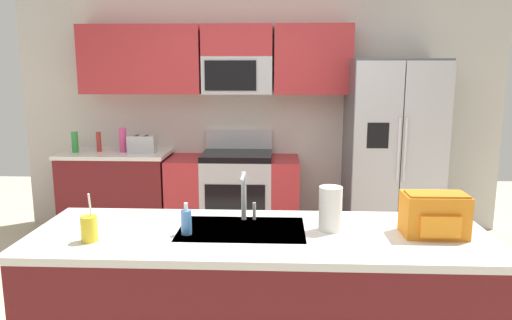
# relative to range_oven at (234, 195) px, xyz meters

# --- Properties ---
(kitchen_wall_unit) EXTENTS (5.20, 0.43, 2.60)m
(kitchen_wall_unit) POSITION_rel_range_oven_xyz_m (0.11, 0.28, 1.03)
(kitchen_wall_unit) COLOR beige
(kitchen_wall_unit) RESTS_ON ground
(back_counter) EXTENTS (1.12, 0.63, 0.90)m
(back_counter) POSITION_rel_range_oven_xyz_m (-1.25, -0.00, 0.01)
(back_counter) COLOR maroon
(back_counter) RESTS_ON ground
(range_oven) EXTENTS (1.36, 0.61, 1.10)m
(range_oven) POSITION_rel_range_oven_xyz_m (0.00, 0.00, 0.00)
(range_oven) COLOR #B7BABF
(range_oven) RESTS_ON ground
(refrigerator) EXTENTS (0.90, 0.76, 1.85)m
(refrigerator) POSITION_rel_range_oven_xyz_m (1.61, -0.07, 0.48)
(refrigerator) COLOR #4C4F54
(refrigerator) RESTS_ON ground
(island_counter) EXTENTS (2.43, 0.81, 0.90)m
(island_counter) POSITION_rel_range_oven_xyz_m (0.36, -2.48, 0.01)
(island_counter) COLOR maroon
(island_counter) RESTS_ON ground
(toaster) EXTENTS (0.28, 0.16, 0.18)m
(toaster) POSITION_rel_range_oven_xyz_m (-0.94, -0.05, 0.55)
(toaster) COLOR #B7BABF
(toaster) RESTS_ON back_counter
(pepper_mill) EXTENTS (0.05, 0.05, 0.21)m
(pepper_mill) POSITION_rel_range_oven_xyz_m (-1.42, -0.00, 0.56)
(pepper_mill) COLOR #B2332D
(pepper_mill) RESTS_ON back_counter
(bottle_pink) EXTENTS (0.08, 0.08, 0.25)m
(bottle_pink) POSITION_rel_range_oven_xyz_m (-1.16, -0.01, 0.58)
(bottle_pink) COLOR #EA4C93
(bottle_pink) RESTS_ON back_counter
(bottle_green) EXTENTS (0.07, 0.07, 0.22)m
(bottle_green) POSITION_rel_range_oven_xyz_m (-1.65, -0.06, 0.56)
(bottle_green) COLOR green
(bottle_green) RESTS_ON back_counter
(sink_faucet) EXTENTS (0.08, 0.21, 0.28)m
(sink_faucet) POSITION_rel_range_oven_xyz_m (0.27, -2.29, 0.62)
(sink_faucet) COLOR #B7BABF
(sink_faucet) RESTS_ON island_counter
(drink_cup_yellow) EXTENTS (0.08, 0.08, 0.25)m
(drink_cup_yellow) POSITION_rel_range_oven_xyz_m (-0.48, -2.65, 0.52)
(drink_cup_yellow) COLOR yellow
(drink_cup_yellow) RESTS_ON island_counter
(soap_dispenser) EXTENTS (0.06, 0.06, 0.17)m
(soap_dispenser) POSITION_rel_range_oven_xyz_m (-0.02, -2.52, 0.53)
(soap_dispenser) COLOR #4C8CD8
(soap_dispenser) RESTS_ON island_counter
(paper_towel_roll) EXTENTS (0.12, 0.12, 0.24)m
(paper_towel_roll) POSITION_rel_range_oven_xyz_m (0.74, -2.43, 0.58)
(paper_towel_roll) COLOR white
(paper_towel_roll) RESTS_ON island_counter
(backpack) EXTENTS (0.32, 0.22, 0.23)m
(backpack) POSITION_rel_range_oven_xyz_m (1.27, -2.48, 0.57)
(backpack) COLOR orange
(backpack) RESTS_ON island_counter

